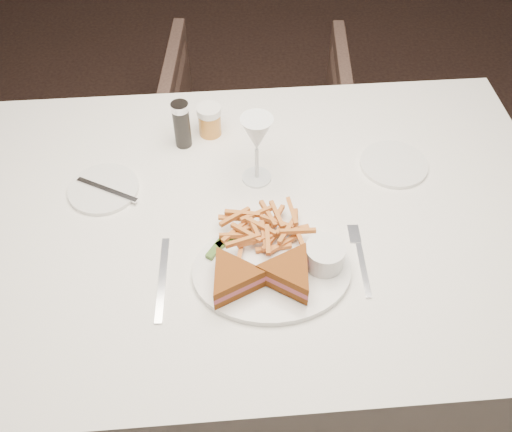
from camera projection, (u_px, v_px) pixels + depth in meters
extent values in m
plane|color=black|center=(340.00, 295.00, 2.01)|extent=(5.00, 5.00, 0.00)
cube|color=white|center=(256.00, 306.00, 1.54)|extent=(1.44, 1.03, 0.75)
imported|color=#47332C|center=(257.00, 124.00, 2.11)|extent=(0.65, 0.61, 0.66)
ellipsoid|color=white|center=(272.00, 271.00, 1.14)|extent=(0.34, 0.28, 0.01)
cube|color=silver|center=(162.00, 279.00, 1.14)|extent=(0.02, 0.21, 0.00)
cylinder|color=white|center=(104.00, 189.00, 1.30)|extent=(0.16, 0.16, 0.01)
cylinder|color=white|center=(394.00, 164.00, 1.35)|extent=(0.16, 0.16, 0.01)
cylinder|color=black|center=(182.00, 125.00, 1.36)|extent=(0.04, 0.04, 0.12)
cylinder|color=#C67D2F|center=(210.00, 121.00, 1.40)|extent=(0.06, 0.06, 0.08)
cube|color=#3B5E20|center=(228.00, 240.00, 1.18)|extent=(0.05, 0.05, 0.01)
cube|color=#3B5E20|center=(216.00, 249.00, 1.17)|extent=(0.04, 0.06, 0.01)
cylinder|color=white|center=(325.00, 255.00, 1.13)|extent=(0.08, 0.08, 0.05)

